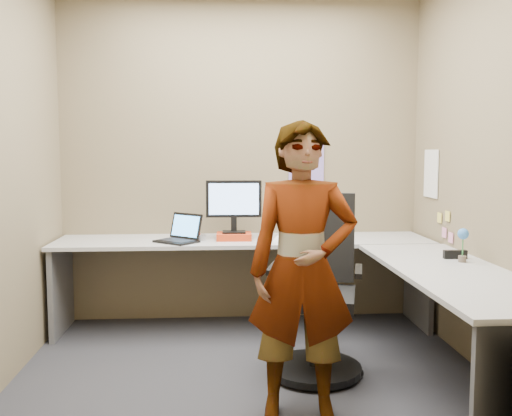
{
  "coord_description": "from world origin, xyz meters",
  "views": [
    {
      "loc": [
        -0.21,
        -3.52,
        1.43
      ],
      "look_at": [
        0.05,
        0.25,
        1.05
      ],
      "focal_mm": 40.0,
      "sensor_mm": 36.0,
      "label": 1
    }
  ],
  "objects": [
    {
      "name": "ground",
      "position": [
        0.0,
        0.0,
        0.0
      ],
      "size": [
        3.0,
        3.0,
        0.0
      ],
      "primitive_type": "plane",
      "color": "#232327",
      "rests_on": "ground"
    },
    {
      "name": "wall_back",
      "position": [
        0.0,
        1.3,
        1.35
      ],
      "size": [
        3.0,
        0.0,
        3.0
      ],
      "primitive_type": "plane",
      "rotation": [
        1.57,
        0.0,
        0.0
      ],
      "color": "brown",
      "rests_on": "ground"
    },
    {
      "name": "wall_right",
      "position": [
        1.5,
        0.0,
        1.35
      ],
      "size": [
        0.0,
        2.7,
        2.7
      ],
      "primitive_type": "plane",
      "rotation": [
        1.57,
        0.0,
        -1.57
      ],
      "color": "brown",
      "rests_on": "ground"
    },
    {
      "name": "wall_left",
      "position": [
        -1.5,
        0.0,
        1.35
      ],
      "size": [
        0.0,
        2.7,
        2.7
      ],
      "primitive_type": "plane",
      "rotation": [
        1.57,
        0.0,
        1.57
      ],
      "color": "brown",
      "rests_on": "ground"
    },
    {
      "name": "desk",
      "position": [
        0.44,
        0.39,
        0.59
      ],
      "size": [
        2.98,
        2.58,
        0.73
      ],
      "color": "#B3B3B3",
      "rests_on": "ground"
    },
    {
      "name": "paper_ream",
      "position": [
        -0.08,
        0.94,
        0.76
      ],
      "size": [
        0.28,
        0.21,
        0.05
      ],
      "primitive_type": "cube",
      "rotation": [
        0.0,
        0.0,
        -0.03
      ],
      "color": "red",
      "rests_on": "desk"
    },
    {
      "name": "monitor",
      "position": [
        -0.08,
        0.95,
        1.03
      ],
      "size": [
        0.44,
        0.13,
        0.41
      ],
      "rotation": [
        0.0,
        0.0,
        -0.03
      ],
      "color": "black",
      "rests_on": "paper_ream"
    },
    {
      "name": "laptop",
      "position": [
        -0.49,
        0.87,
        0.78
      ],
      "size": [
        0.39,
        0.39,
        0.21
      ],
      "rotation": [
        0.0,
        0.0,
        -0.71
      ],
      "color": "black",
      "rests_on": "desk"
    },
    {
      "name": "trackball_mouse",
      "position": [
        -0.36,
        0.93,
        0.76
      ],
      "size": [
        0.12,
        0.08,
        0.07
      ],
      "color": "#B7B7BC",
      "rests_on": "desk"
    },
    {
      "name": "origami",
      "position": [
        0.27,
        0.83,
        0.76
      ],
      "size": [
        0.1,
        0.1,
        0.06
      ],
      "primitive_type": "cone",
      "color": "white",
      "rests_on": "desk"
    },
    {
      "name": "stapler",
      "position": [
        1.34,
        0.04,
        0.76
      ],
      "size": [
        0.15,
        0.04,
        0.05
      ],
      "primitive_type": "cube",
      "rotation": [
        0.0,
        0.0,
        -0.03
      ],
      "color": "black",
      "rests_on": "desk"
    },
    {
      "name": "flower",
      "position": [
        1.33,
        -0.07,
        0.87
      ],
      "size": [
        0.07,
        0.07,
        0.22
      ],
      "color": "brown",
      "rests_on": "desk"
    },
    {
      "name": "calendar_purple",
      "position": [
        0.55,
        1.29,
        1.3
      ],
      "size": [
        0.3,
        0.01,
        0.4
      ],
      "primitive_type": "cube",
      "color": "#846BB7",
      "rests_on": "wall_back"
    },
    {
      "name": "calendar_white",
      "position": [
        1.49,
        0.9,
        1.25
      ],
      "size": [
        0.01,
        0.28,
        0.38
      ],
      "primitive_type": "cube",
      "color": "white",
      "rests_on": "wall_right"
    },
    {
      "name": "sticky_note_a",
      "position": [
        1.49,
        0.55,
        0.95
      ],
      "size": [
        0.01,
        0.07,
        0.07
      ],
      "primitive_type": "cube",
      "color": "#F2E059",
      "rests_on": "wall_right"
    },
    {
      "name": "sticky_note_b",
      "position": [
        1.49,
        0.6,
        0.82
      ],
      "size": [
        0.01,
        0.07,
        0.07
      ],
      "primitive_type": "cube",
      "color": "pink",
      "rests_on": "wall_right"
    },
    {
      "name": "sticky_note_c",
      "position": [
        1.49,
        0.48,
        0.8
      ],
      "size": [
        0.01,
        0.07,
        0.07
      ],
      "primitive_type": "cube",
      "color": "pink",
      "rests_on": "wall_right"
    },
    {
      "name": "sticky_note_d",
      "position": [
        1.49,
        0.7,
        0.92
      ],
      "size": [
        0.01,
        0.07,
        0.07
      ],
      "primitive_type": "cube",
      "color": "#F2E059",
      "rests_on": "wall_right"
    },
    {
      "name": "office_chair",
      "position": [
        0.42,
        0.04,
        0.46
      ],
      "size": [
        0.64,
        0.62,
        1.13
      ],
      "rotation": [
        0.0,
        0.0,
        -0.26
      ],
      "color": "black",
      "rests_on": "ground"
    },
    {
      "name": "person",
      "position": [
        0.24,
        -0.55,
        0.79
      ],
      "size": [
        0.61,
        0.43,
        1.59
      ],
      "primitive_type": "imported",
      "rotation": [
        0.0,
        0.0,
        -0.08
      ],
      "color": "#999399",
      "rests_on": "ground"
    }
  ]
}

